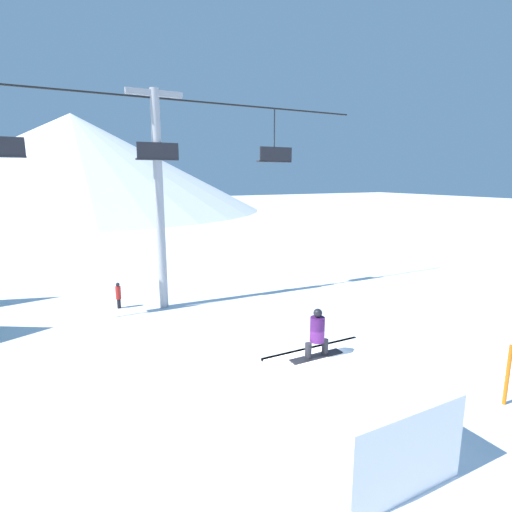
% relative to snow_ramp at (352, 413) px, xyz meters
% --- Properties ---
extents(ground_plane, '(220.00, 220.00, 0.00)m').
position_rel_snow_ramp_xyz_m(ground_plane, '(-0.91, 0.71, -0.91)').
color(ground_plane, white).
extents(mountain_ridge, '(64.31, 64.31, 16.66)m').
position_rel_snow_ramp_xyz_m(mountain_ridge, '(-0.91, 72.09, 7.42)').
color(mountain_ridge, silver).
rests_on(mountain_ridge, ground_plane).
extents(snow_ramp, '(2.83, 3.28, 1.82)m').
position_rel_snow_ramp_xyz_m(snow_ramp, '(0.00, 0.00, 0.00)').
color(snow_ramp, white).
rests_on(snow_ramp, ground_plane).
extents(snowboarder, '(1.38, 0.34, 1.20)m').
position_rel_snow_ramp_xyz_m(snowboarder, '(-0.21, 1.09, 1.49)').
color(snowboarder, black).
rests_on(snowboarder, snow_ramp).
extents(chairlift, '(20.79, 0.44, 9.70)m').
position_rel_snow_ramp_xyz_m(chairlift, '(-1.15, 11.79, 4.96)').
color(chairlift, '#9E9EA3').
rests_on(chairlift, ground_plane).
extents(trail_marker, '(0.41, 0.10, 1.70)m').
position_rel_snow_ramp_xyz_m(trail_marker, '(4.90, -0.49, -0.00)').
color(trail_marker, orange).
rests_on(trail_marker, ground_plane).
extents(distant_skier, '(0.24, 0.24, 1.23)m').
position_rel_snow_ramp_xyz_m(distant_skier, '(-3.06, 12.62, -0.24)').
color(distant_skier, black).
rests_on(distant_skier, ground_plane).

